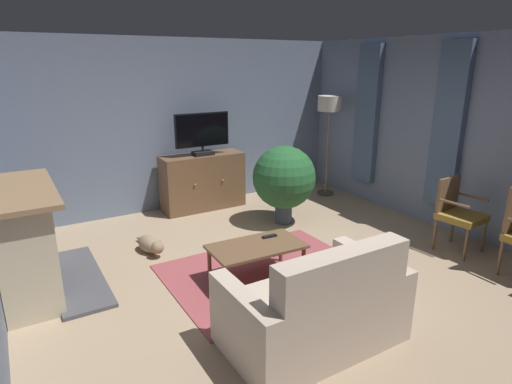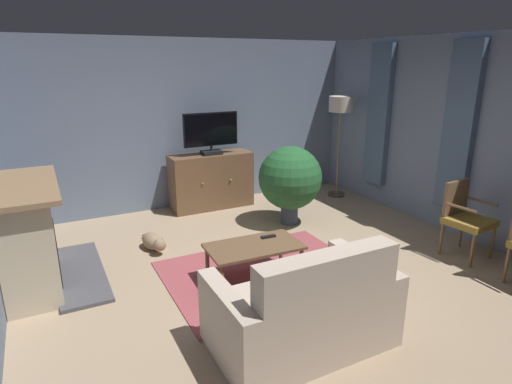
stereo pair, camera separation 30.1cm
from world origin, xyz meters
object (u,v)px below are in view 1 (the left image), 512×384
(tv_cabinet, at_px, (203,183))
(tv_remote, at_px, (270,236))
(fireplace, at_px, (28,243))
(floor_lamp, at_px, (329,112))
(television, at_px, (202,133))
(coffee_table, at_px, (257,249))
(cat, at_px, (150,244))
(potted_plant_small_fern_corner, at_px, (284,178))
(sofa_floral, at_px, (317,309))
(side_chair_tucked_against_wall, at_px, (458,212))

(tv_cabinet, bearing_deg, tv_remote, -96.08)
(fireplace, xyz_separation_m, tv_cabinet, (2.60, 1.51, -0.11))
(floor_lamp, bearing_deg, television, 170.02)
(coffee_table, height_order, cat, coffee_table)
(television, xyz_separation_m, potted_plant_small_fern_corner, (0.74, -1.17, -0.56))
(tv_cabinet, height_order, television, television)
(tv_cabinet, xyz_separation_m, sofa_floral, (-0.64, -3.71, -0.10))
(tv_remote, bearing_deg, television, 87.87)
(tv_cabinet, relative_size, sofa_floral, 0.89)
(fireplace, xyz_separation_m, tv_remote, (2.34, -0.87, -0.12))
(television, xyz_separation_m, floor_lamp, (2.20, -0.39, 0.23))
(television, bearing_deg, coffee_table, -101.38)
(fireplace, bearing_deg, tv_cabinet, 30.17)
(tv_cabinet, xyz_separation_m, tv_remote, (-0.25, -2.38, -0.01))
(fireplace, xyz_separation_m, sofa_floral, (1.96, -2.20, -0.21))
(fireplace, xyz_separation_m, side_chair_tucked_against_wall, (4.65, -1.60, -0.03))
(tv_cabinet, height_order, sofa_floral, sofa_floral)
(fireplace, distance_m, cat, 1.41)
(tv_remote, height_order, cat, tv_remote)
(sofa_floral, height_order, floor_lamp, floor_lamp)
(sofa_floral, distance_m, cat, 2.56)
(television, bearing_deg, side_chair_tucked_against_wall, -56.11)
(cat, bearing_deg, coffee_table, -57.85)
(tv_remote, height_order, floor_lamp, floor_lamp)
(tv_remote, relative_size, side_chair_tucked_against_wall, 0.19)
(television, distance_m, tv_remote, 2.48)
(side_chair_tucked_against_wall, relative_size, cat, 1.27)
(coffee_table, distance_m, floor_lamp, 3.56)
(sofa_floral, height_order, side_chair_tucked_against_wall, sofa_floral)
(coffee_table, height_order, floor_lamp, floor_lamp)
(side_chair_tucked_against_wall, bearing_deg, cat, 150.67)
(tv_cabinet, bearing_deg, coffee_table, -101.14)
(television, relative_size, floor_lamp, 0.51)
(fireplace, distance_m, side_chair_tucked_against_wall, 4.92)
(side_chair_tucked_against_wall, bearing_deg, sofa_floral, -167.46)
(television, relative_size, coffee_table, 0.85)
(tv_cabinet, relative_size, tv_remote, 7.74)
(sofa_floral, height_order, cat, sofa_floral)
(tv_cabinet, relative_size, coffee_table, 1.28)
(coffee_table, bearing_deg, tv_remote, 25.18)
(coffee_table, relative_size, potted_plant_small_fern_corner, 0.90)
(sofa_floral, bearing_deg, side_chair_tucked_against_wall, 12.54)
(coffee_table, bearing_deg, cat, 122.15)
(television, distance_m, side_chair_tucked_against_wall, 3.75)
(fireplace, height_order, tv_cabinet, fireplace)
(fireplace, distance_m, tv_cabinet, 3.01)
(tv_cabinet, height_order, side_chair_tucked_against_wall, side_chair_tucked_against_wall)
(fireplace, height_order, television, television)
(potted_plant_small_fern_corner, bearing_deg, tv_cabinet, 121.24)
(cat, height_order, floor_lamp, floor_lamp)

